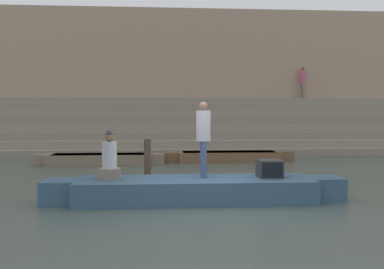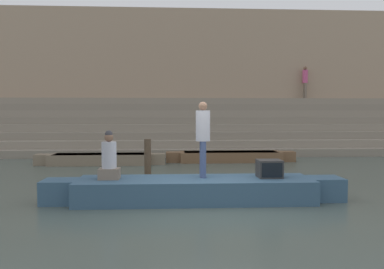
{
  "view_description": "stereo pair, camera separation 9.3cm",
  "coord_description": "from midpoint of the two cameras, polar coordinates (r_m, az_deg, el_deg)",
  "views": [
    {
      "loc": [
        -0.86,
        -7.66,
        1.94
      ],
      "look_at": [
        -0.26,
        1.66,
        1.41
      ],
      "focal_mm": 35.0,
      "sensor_mm": 36.0,
      "label": 1
    },
    {
      "loc": [
        -0.77,
        -7.66,
        1.94
      ],
      "look_at": [
        -0.26,
        1.66,
        1.41
      ],
      "focal_mm": 35.0,
      "sensor_mm": 36.0,
      "label": 2
    }
  ],
  "objects": [
    {
      "name": "ground_plane",
      "position": [
        7.94,
        2.37,
        -10.87
      ],
      "size": [
        120.0,
        120.0,
        0.0
      ],
      "primitive_type": "plane",
      "color": "#47544C"
    },
    {
      "name": "moored_boat_shore",
      "position": [
        14.59,
        -14.09,
        -3.63
      ],
      "size": [
        4.86,
        1.0,
        0.4
      ],
      "rotation": [
        0.0,
        0.0,
        0.06
      ],
      "color": "#756651",
      "rests_on": "ground"
    },
    {
      "name": "mooring_post",
      "position": [
        10.0,
        -7.07,
        -4.29
      ],
      "size": [
        0.18,
        0.18,
        1.26
      ],
      "primitive_type": "cylinder",
      "color": "#473828",
      "rests_on": "ground"
    },
    {
      "name": "back_wall",
      "position": [
        21.95,
        -1.54,
        8.35
      ],
      "size": [
        34.2,
        1.28,
        7.84
      ],
      "color": "tan",
      "rests_on": "ground"
    },
    {
      "name": "person_rowing",
      "position": [
        8.32,
        -12.77,
        -3.74
      ],
      "size": [
        0.44,
        0.35,
        1.06
      ],
      "rotation": [
        0.0,
        0.0,
        -0.25
      ],
      "color": "#756656",
      "rests_on": "rowboat_main"
    },
    {
      "name": "rowboat_main",
      "position": [
        8.31,
        0.2,
        -8.33
      ],
      "size": [
        6.57,
        1.35,
        0.51
      ],
      "rotation": [
        0.0,
        0.0,
        -0.05
      ],
      "color": "#33516B",
      "rests_on": "ground"
    },
    {
      "name": "tv_set",
      "position": [
        8.56,
        11.45,
        -5.1
      ],
      "size": [
        0.53,
        0.47,
        0.39
      ],
      "rotation": [
        0.0,
        0.0,
        0.06
      ],
      "color": "#2D2D2D",
      "rests_on": "rowboat_main"
    },
    {
      "name": "ghat_steps",
      "position": [
        19.49,
        -1.26,
        0.45
      ],
      "size": [
        36.0,
        5.09,
        2.78
      ],
      "color": "gray",
      "rests_on": "ground"
    },
    {
      "name": "moored_boat_distant",
      "position": [
        15.08,
        5.5,
        -3.32
      ],
      "size": [
        5.16,
        1.0,
        0.4
      ],
      "rotation": [
        0.0,
        0.0,
        0.1
      ],
      "color": "brown",
      "rests_on": "ground"
    },
    {
      "name": "person_standing",
      "position": [
        8.31,
        1.42,
        0.12
      ],
      "size": [
        0.32,
        0.32,
        1.69
      ],
      "rotation": [
        0.0,
        0.0,
        0.0
      ],
      "color": "#3D4C75",
      "rests_on": "rowboat_main"
    },
    {
      "name": "person_on_steps",
      "position": [
        22.35,
        16.39,
        8.01
      ],
      "size": [
        0.3,
        0.3,
        1.81
      ],
      "rotation": [
        0.0,
        0.0,
        0.73
      ],
      "color": "#756656",
      "rests_on": "ghat_steps"
    }
  ]
}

